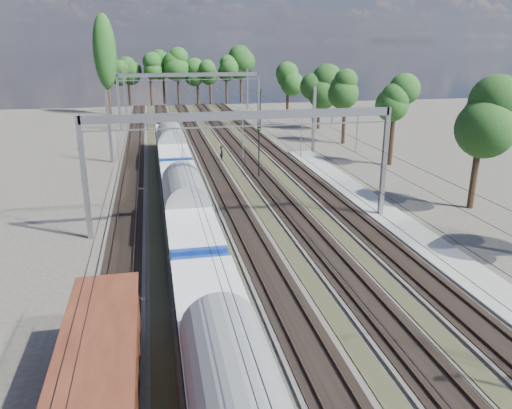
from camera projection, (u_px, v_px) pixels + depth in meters
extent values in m
cube|color=#47423A|center=(131.00, 182.00, 51.31)|extent=(3.00, 130.00, 0.15)
cube|color=black|center=(131.00, 181.00, 51.28)|extent=(2.50, 130.00, 0.06)
cube|color=#473326|center=(124.00, 181.00, 51.11)|extent=(0.08, 130.00, 0.14)
cube|color=#473326|center=(138.00, 180.00, 51.39)|extent=(0.08, 130.00, 0.14)
cube|color=#47423A|center=(175.00, 180.00, 52.19)|extent=(3.00, 130.00, 0.15)
cube|color=black|center=(175.00, 179.00, 52.16)|extent=(2.50, 130.00, 0.06)
cube|color=#473326|center=(168.00, 178.00, 51.99)|extent=(0.08, 130.00, 0.14)
cube|color=#473326|center=(182.00, 177.00, 52.27)|extent=(0.08, 130.00, 0.14)
cube|color=#47423A|center=(218.00, 177.00, 53.07)|extent=(3.00, 130.00, 0.15)
cube|color=black|center=(218.00, 176.00, 53.04)|extent=(2.50, 130.00, 0.06)
cube|color=#473326|center=(211.00, 176.00, 52.87)|extent=(0.08, 130.00, 0.14)
cube|color=#473326|center=(225.00, 175.00, 53.15)|extent=(0.08, 130.00, 0.14)
cube|color=#47423A|center=(259.00, 175.00, 53.94)|extent=(3.00, 130.00, 0.15)
cube|color=black|center=(259.00, 174.00, 53.91)|extent=(2.50, 130.00, 0.06)
cube|color=#473326|center=(253.00, 174.00, 53.74)|extent=(0.08, 130.00, 0.14)
cube|color=#473326|center=(266.00, 173.00, 54.02)|extent=(0.08, 130.00, 0.14)
cube|color=#47423A|center=(299.00, 173.00, 54.82)|extent=(3.00, 130.00, 0.15)
cube|color=black|center=(299.00, 172.00, 54.79)|extent=(2.50, 130.00, 0.06)
cube|color=#473326|center=(293.00, 172.00, 54.62)|extent=(0.08, 130.00, 0.14)
cube|color=#473326|center=(306.00, 171.00, 54.90)|extent=(0.08, 130.00, 0.14)
cube|color=#323021|center=(154.00, 181.00, 51.77)|extent=(1.10, 130.00, 0.05)
cube|color=#323021|center=(197.00, 179.00, 52.64)|extent=(1.10, 130.00, 0.05)
cube|color=#323021|center=(239.00, 177.00, 53.52)|extent=(1.10, 130.00, 0.05)
cube|color=#323021|center=(279.00, 174.00, 54.40)|extent=(1.10, 130.00, 0.05)
cube|color=gray|center=(455.00, 265.00, 32.13)|extent=(3.00, 70.00, 0.30)
cube|color=gray|center=(84.00, 179.00, 35.50)|extent=(0.35, 0.35, 9.00)
cube|color=gray|center=(384.00, 164.00, 39.98)|extent=(0.35, 0.35, 9.00)
cube|color=gray|center=(243.00, 115.00, 36.43)|extent=(23.00, 0.35, 0.60)
cube|color=gray|center=(119.00, 103.00, 80.14)|extent=(0.35, 0.35, 9.00)
cube|color=gray|center=(259.00, 99.00, 84.63)|extent=(0.35, 0.35, 9.00)
cube|color=gray|center=(190.00, 75.00, 81.08)|extent=(23.00, 0.35, 0.60)
cube|color=gray|center=(109.00, 127.00, 58.83)|extent=(0.35, 0.35, 8.50)
cube|color=gray|center=(125.00, 91.00, 100.69)|extent=(0.35, 0.35, 8.50)
cube|color=gray|center=(314.00, 120.00, 63.76)|extent=(0.35, 0.35, 8.50)
cube|color=gray|center=(247.00, 89.00, 105.62)|extent=(0.35, 0.35, 8.50)
cylinder|color=black|center=(127.00, 129.00, 49.62)|extent=(0.03, 130.00, 0.03)
cylinder|color=black|center=(126.00, 118.00, 49.28)|extent=(0.03, 130.00, 0.03)
cylinder|color=black|center=(173.00, 128.00, 50.50)|extent=(0.03, 130.00, 0.03)
cylinder|color=black|center=(172.00, 117.00, 50.16)|extent=(0.03, 130.00, 0.03)
cylinder|color=black|center=(217.00, 126.00, 51.38)|extent=(0.03, 130.00, 0.03)
cylinder|color=black|center=(216.00, 116.00, 51.04)|extent=(0.03, 130.00, 0.03)
cylinder|color=black|center=(259.00, 125.00, 52.26)|extent=(0.03, 130.00, 0.03)
cylinder|color=black|center=(259.00, 115.00, 51.91)|extent=(0.03, 130.00, 0.03)
cylinder|color=black|center=(301.00, 124.00, 53.13)|extent=(0.03, 130.00, 0.03)
cylinder|color=black|center=(301.00, 113.00, 52.79)|extent=(0.03, 130.00, 0.03)
cylinder|color=black|center=(118.00, 94.00, 110.79)|extent=(0.56, 0.56, 5.64)
sphere|color=#193D16|center=(117.00, 73.00, 109.39)|extent=(4.04, 4.04, 4.04)
cylinder|color=black|center=(128.00, 89.00, 112.98)|extent=(0.56, 0.56, 7.37)
sphere|color=#193D16|center=(126.00, 62.00, 111.15)|extent=(4.20, 4.20, 4.20)
cylinder|color=black|center=(148.00, 92.00, 113.29)|extent=(0.56, 0.56, 6.03)
sphere|color=#193D16|center=(146.00, 70.00, 111.79)|extent=(5.29, 5.29, 5.29)
cylinder|color=black|center=(166.00, 92.00, 114.71)|extent=(0.56, 0.56, 5.68)
sphere|color=#193D16|center=(165.00, 71.00, 113.29)|extent=(4.75, 4.75, 4.75)
cylinder|color=black|center=(179.00, 92.00, 113.71)|extent=(0.56, 0.56, 5.62)
sphere|color=#193D16|center=(178.00, 72.00, 112.31)|extent=(5.20, 5.20, 5.20)
cylinder|color=black|center=(198.00, 88.00, 115.50)|extent=(0.56, 0.56, 7.36)
sphere|color=#193D16|center=(197.00, 61.00, 113.67)|extent=(5.04, 5.04, 5.04)
cylinder|color=black|center=(214.00, 88.00, 115.54)|extent=(0.56, 0.56, 7.09)
sphere|color=#193D16|center=(213.00, 63.00, 113.78)|extent=(5.14, 5.14, 5.14)
cylinder|color=black|center=(230.00, 88.00, 115.23)|extent=(0.56, 0.56, 7.10)
sphere|color=#193D16|center=(230.00, 63.00, 113.46)|extent=(3.98, 3.98, 3.98)
cylinder|color=black|center=(244.00, 88.00, 118.68)|extent=(0.56, 0.56, 6.50)
sphere|color=#193D16|center=(244.00, 66.00, 117.06)|extent=(5.10, 5.10, 5.10)
cylinder|color=black|center=(473.00, 170.00, 44.26)|extent=(0.56, 0.56, 5.94)
sphere|color=#193D16|center=(480.00, 116.00, 42.78)|extent=(4.90, 4.90, 4.90)
cylinder|color=black|center=(388.00, 141.00, 58.36)|extent=(0.56, 0.56, 5.50)
sphere|color=#193D16|center=(391.00, 103.00, 56.99)|extent=(3.57, 3.57, 3.57)
cylinder|color=black|center=(350.00, 122.00, 70.88)|extent=(0.56, 0.56, 5.92)
sphere|color=#193D16|center=(352.00, 88.00, 69.41)|extent=(3.96, 3.96, 3.96)
cylinder|color=black|center=(311.00, 107.00, 83.80)|extent=(0.56, 0.56, 6.75)
sphere|color=#193D16|center=(312.00, 74.00, 82.12)|extent=(4.07, 4.07, 4.07)
cylinder|color=black|center=(294.00, 99.00, 94.96)|extent=(0.56, 0.56, 6.89)
sphere|color=#193D16|center=(294.00, 69.00, 93.24)|extent=(4.75, 4.75, 4.75)
cylinder|color=black|center=(107.00, 73.00, 97.07)|extent=(0.70, 0.70, 16.00)
ellipsoid|color=#1E4E1A|center=(105.00, 52.00, 95.83)|extent=(4.40, 4.40, 14.08)
cube|color=black|center=(209.00, 333.00, 23.75)|extent=(2.17, 3.26, 0.87)
cube|color=silver|center=(235.00, 403.00, 16.01)|extent=(3.12, 20.83, 1.03)
cube|color=black|center=(283.00, 397.00, 16.32)|extent=(0.04, 18.45, 0.76)
cylinder|color=gray|center=(235.00, 391.00, 15.86)|extent=(3.08, 21.70, 3.08)
cube|color=black|center=(196.00, 270.00, 30.37)|extent=(2.17, 3.26, 0.87)
cube|color=black|center=(180.00, 197.00, 44.50)|extent=(2.17, 3.26, 0.87)
cube|color=navy|center=(185.00, 206.00, 36.93)|extent=(3.04, 21.70, 2.06)
cube|color=silver|center=(185.00, 199.00, 36.76)|extent=(3.12, 20.83, 1.03)
cube|color=black|center=(206.00, 198.00, 37.07)|extent=(0.04, 18.45, 0.76)
cube|color=yellow|center=(191.00, 236.00, 32.66)|extent=(3.15, 6.08, 0.76)
cylinder|color=gray|center=(185.00, 193.00, 36.61)|extent=(3.08, 21.70, 3.08)
cube|color=black|center=(176.00, 177.00, 51.11)|extent=(2.17, 3.26, 0.87)
cube|color=black|center=(169.00, 148.00, 65.24)|extent=(2.17, 3.26, 0.87)
cube|color=navy|center=(171.00, 147.00, 57.67)|extent=(3.04, 21.70, 2.06)
cube|color=silver|center=(171.00, 142.00, 57.50)|extent=(3.12, 20.83, 1.03)
cube|color=black|center=(185.00, 142.00, 57.81)|extent=(0.04, 18.45, 0.76)
cube|color=yellow|center=(174.00, 161.00, 53.40)|extent=(3.15, 6.08, 0.76)
cylinder|color=gray|center=(171.00, 138.00, 57.35)|extent=(3.08, 21.70, 3.08)
cube|color=black|center=(111.00, 359.00, 22.03)|extent=(1.93, 2.51, 0.68)
cube|color=#441B12|center=(97.00, 396.00, 17.07)|extent=(2.60, 13.51, 2.51)
cube|color=#441B12|center=(93.00, 364.00, 16.67)|extent=(2.80, 13.51, 0.12)
imported|color=black|center=(222.00, 153.00, 60.59)|extent=(0.44, 0.67, 1.83)
cylinder|color=black|center=(259.00, 155.00, 52.42)|extent=(0.14, 0.14, 5.03)
cube|color=black|center=(259.00, 127.00, 51.52)|extent=(0.37, 0.25, 0.70)
sphere|color=red|center=(259.00, 126.00, 51.34)|extent=(0.16, 0.16, 0.16)
sphere|color=#0C9919|center=(259.00, 129.00, 51.45)|extent=(0.16, 0.16, 0.16)
cylinder|color=black|center=(260.00, 109.00, 85.17)|extent=(0.16, 0.16, 5.63)
cube|color=black|center=(260.00, 90.00, 84.17)|extent=(0.43, 0.30, 0.79)
sphere|color=red|center=(261.00, 89.00, 83.97)|extent=(0.18, 0.18, 0.18)
sphere|color=#0C9919|center=(261.00, 91.00, 84.09)|extent=(0.18, 0.18, 0.18)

